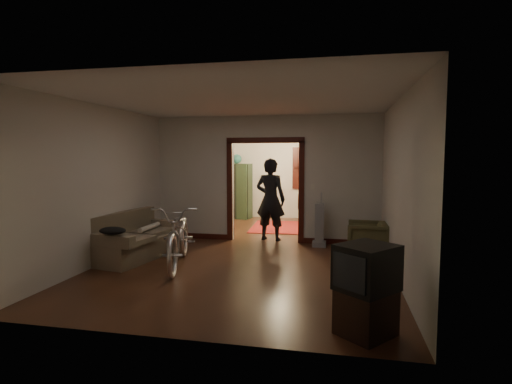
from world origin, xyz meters
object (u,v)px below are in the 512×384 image
(person, at_px, (270,199))
(armchair, at_px, (367,239))
(desk, at_px, (326,209))
(sofa, at_px, (137,235))
(locker, at_px, (237,191))
(bicycle, at_px, (180,235))

(person, bearing_deg, armchair, 159.88)
(armchair, distance_m, person, 2.43)
(person, xyz_separation_m, desk, (1.15, 3.05, -0.58))
(sofa, distance_m, desk, 6.11)
(locker, bearing_deg, person, -50.76)
(sofa, height_order, person, person)
(sofa, distance_m, person, 3.05)
(bicycle, distance_m, desk, 5.97)
(sofa, bearing_deg, locker, 93.34)
(person, distance_m, desk, 3.31)
(person, relative_size, desk, 1.97)
(sofa, bearing_deg, armchair, 22.55)
(sofa, distance_m, armchair, 4.34)
(sofa, xyz_separation_m, person, (2.19, 2.06, 0.50))
(locker, bearing_deg, armchair, -37.20)
(sofa, relative_size, armchair, 2.49)
(person, bearing_deg, bicycle, 73.45)
(sofa, xyz_separation_m, desk, (3.34, 5.11, -0.08))
(person, xyz_separation_m, locker, (-1.55, 3.00, -0.09))
(bicycle, bearing_deg, person, 49.51)
(sofa, height_order, bicycle, bicycle)
(sofa, height_order, desk, sofa)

